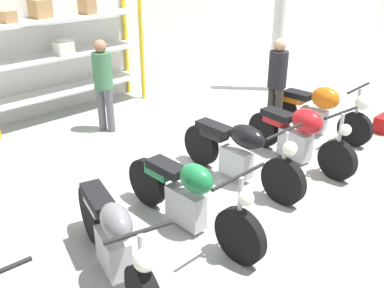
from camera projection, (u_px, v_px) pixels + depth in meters
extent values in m
plane|color=#9EA3A0|center=(214.00, 203.00, 5.43)|extent=(30.00, 30.00, 0.00)
cube|color=silver|center=(32.00, 18.00, 7.68)|extent=(30.00, 0.08, 3.60)
cylinder|color=gold|center=(142.00, 46.00, 8.76)|extent=(0.08, 0.08, 2.23)
cylinder|color=gold|center=(126.00, 42.00, 9.13)|extent=(0.08, 0.08, 2.23)
cube|color=silver|center=(70.00, 89.00, 8.24)|extent=(3.11, 0.55, 0.05)
cube|color=silver|center=(66.00, 55.00, 7.96)|extent=(3.11, 0.55, 0.05)
cube|color=silver|center=(61.00, 18.00, 7.68)|extent=(3.11, 0.55, 0.05)
cube|color=#A87F51|center=(7.00, 17.00, 7.02)|extent=(0.24, 0.31, 0.20)
cube|color=#A87F51|center=(40.00, 9.00, 7.46)|extent=(0.34, 0.34, 0.31)
cube|color=silver|center=(64.00, 49.00, 7.79)|extent=(0.30, 0.31, 0.22)
cube|color=#A87F51|center=(87.00, 7.00, 7.92)|extent=(0.25, 0.32, 0.27)
cube|color=silver|center=(65.00, 47.00, 7.87)|extent=(0.29, 0.21, 0.26)
cylinder|color=silver|center=(281.00, 8.00, 9.05)|extent=(0.28, 0.28, 3.60)
cylinder|color=black|center=(92.00, 213.00, 4.66)|extent=(0.29, 0.66, 0.65)
cube|color=#ADADB2|center=(114.00, 251.00, 4.12)|extent=(0.33, 0.51, 0.39)
ellipsoid|color=slate|center=(116.00, 222.00, 3.80)|extent=(0.37, 0.53, 0.30)
cube|color=black|center=(98.00, 198.00, 4.26)|extent=(0.35, 0.61, 0.10)
cube|color=slate|center=(97.00, 203.00, 4.33)|extent=(0.28, 0.44, 0.12)
cylinder|color=#ADADB2|center=(142.00, 269.00, 3.36)|extent=(0.06, 0.06, 0.67)
sphere|color=silver|center=(145.00, 260.00, 3.25)|extent=(0.19, 0.19, 0.19)
cylinder|color=black|center=(139.00, 232.00, 3.25)|extent=(0.55, 0.18, 0.04)
cylinder|color=black|center=(240.00, 236.00, 4.32)|extent=(0.11, 0.61, 0.61)
cylinder|color=black|center=(147.00, 182.00, 5.31)|extent=(0.11, 0.61, 0.61)
cube|color=#ADADB2|center=(186.00, 207.00, 4.86)|extent=(0.19, 0.51, 0.42)
ellipsoid|color=#196B38|center=(196.00, 179.00, 4.57)|extent=(0.28, 0.44, 0.33)
cube|color=black|center=(166.00, 167.00, 4.91)|extent=(0.23, 0.51, 0.10)
cube|color=#196B38|center=(160.00, 171.00, 5.03)|extent=(0.20, 0.35, 0.12)
cylinder|color=#ADADB2|center=(240.00, 207.00, 4.20)|extent=(0.05, 0.05, 0.67)
sphere|color=silver|center=(246.00, 198.00, 4.09)|extent=(0.16, 0.16, 0.16)
cylinder|color=black|center=(239.00, 176.00, 4.08)|extent=(0.74, 0.04, 0.04)
cylinder|color=black|center=(283.00, 181.00, 5.33)|extent=(0.12, 0.62, 0.62)
cylinder|color=black|center=(201.00, 145.00, 6.31)|extent=(0.12, 0.62, 0.62)
cube|color=#ADADB2|center=(236.00, 162.00, 5.87)|extent=(0.21, 0.46, 0.38)
ellipsoid|color=black|center=(247.00, 137.00, 5.57)|extent=(0.27, 0.56, 0.31)
cube|color=black|center=(215.00, 128.00, 5.98)|extent=(0.23, 0.58, 0.10)
cube|color=black|center=(214.00, 133.00, 6.03)|extent=(0.19, 0.41, 0.12)
cylinder|color=#ADADB2|center=(284.00, 157.00, 5.20)|extent=(0.05, 0.05, 0.66)
sphere|color=silver|center=(290.00, 149.00, 5.10)|extent=(0.18, 0.18, 0.18)
cylinder|color=black|center=(285.00, 131.00, 5.09)|extent=(0.71, 0.04, 0.04)
cylinder|color=black|center=(337.00, 160.00, 5.91)|extent=(0.17, 0.58, 0.57)
cylinder|color=black|center=(264.00, 130.00, 6.90)|extent=(0.17, 0.58, 0.57)
cube|color=#ADADB2|center=(295.00, 144.00, 6.45)|extent=(0.26, 0.52, 0.42)
ellipsoid|color=#B2191E|center=(307.00, 121.00, 6.15)|extent=(0.36, 0.54, 0.37)
cube|color=black|center=(278.00, 114.00, 6.56)|extent=(0.31, 0.55, 0.10)
cube|color=#B2191E|center=(276.00, 119.00, 6.62)|extent=(0.26, 0.39, 0.12)
cylinder|color=#ADADB2|center=(339.00, 137.00, 5.78)|extent=(0.05, 0.05, 0.68)
sphere|color=silver|center=(345.00, 130.00, 5.67)|extent=(0.16, 0.16, 0.16)
cylinder|color=black|center=(341.00, 113.00, 5.66)|extent=(0.70, 0.11, 0.04)
cylinder|color=black|center=(355.00, 129.00, 6.92)|extent=(0.13, 0.57, 0.57)
cylinder|color=black|center=(282.00, 109.00, 7.80)|extent=(0.13, 0.57, 0.57)
cube|color=#ADADB2|center=(313.00, 119.00, 7.40)|extent=(0.22, 0.46, 0.37)
ellipsoid|color=orange|center=(325.00, 98.00, 7.12)|extent=(0.34, 0.50, 0.38)
cube|color=black|center=(298.00, 95.00, 7.46)|extent=(0.28, 0.49, 0.10)
cube|color=orange|center=(295.00, 99.00, 7.54)|extent=(0.24, 0.35, 0.12)
cylinder|color=#ADADB2|center=(357.00, 109.00, 6.79)|extent=(0.05, 0.05, 0.68)
sphere|color=silver|center=(363.00, 102.00, 6.69)|extent=(0.23, 0.23, 0.23)
cylinder|color=black|center=(359.00, 88.00, 6.67)|extent=(0.73, 0.06, 0.04)
cylinder|color=#595960|center=(102.00, 109.00, 7.48)|extent=(0.13, 0.13, 0.78)
cylinder|color=#595960|center=(110.00, 110.00, 7.41)|extent=(0.13, 0.13, 0.78)
cylinder|color=#3F724C|center=(102.00, 71.00, 7.16)|extent=(0.42, 0.42, 0.61)
sphere|color=#9E7051|center=(100.00, 46.00, 6.98)|extent=(0.21, 0.21, 0.21)
cylinder|color=#38332D|center=(271.00, 107.00, 7.57)|extent=(0.13, 0.13, 0.78)
cylinder|color=#38332D|center=(278.00, 110.00, 7.44)|extent=(0.13, 0.13, 0.78)
cylinder|color=#232328|center=(278.00, 69.00, 7.21)|extent=(0.36, 0.36, 0.62)
sphere|color=tan|center=(280.00, 45.00, 7.04)|extent=(0.21, 0.21, 0.21)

